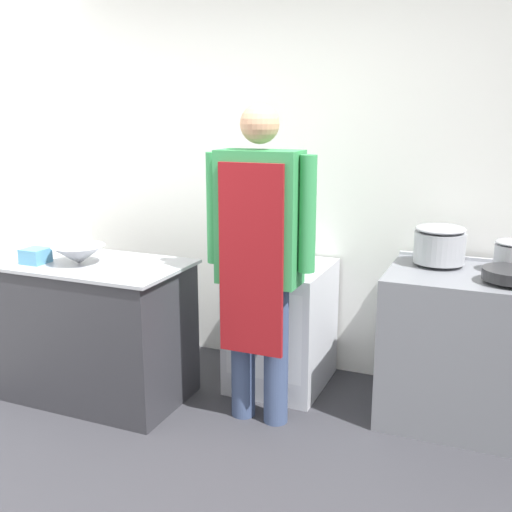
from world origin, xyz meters
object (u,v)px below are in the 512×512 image
object	(u,v)px
mixing_bowl	(79,255)
stock_pot	(440,243)
stove	(468,348)
plastic_tub	(35,256)
person_cook	(259,248)
fridge_unit	(281,325)
saute_pan	(512,274)

from	to	relation	value
mixing_bowl	stock_pot	xyz separation A→B (m)	(2.00, 0.73, 0.09)
stove	plastic_tub	xyz separation A→B (m)	(-2.46, -0.70, 0.47)
person_cook	mixing_bowl	xyz separation A→B (m)	(-1.11, -0.16, -0.11)
fridge_unit	stove	bearing A→B (deg)	-2.28
person_cook	saute_pan	xyz separation A→B (m)	(1.29, 0.33, -0.10)
person_cook	plastic_tub	world-z (taller)	person_cook
fridge_unit	saute_pan	bearing A→B (deg)	-7.03
stove	fridge_unit	bearing A→B (deg)	177.72
stove	stock_pot	xyz separation A→B (m)	(-0.21, 0.12, 0.57)
fridge_unit	stock_pot	xyz separation A→B (m)	(0.94, 0.08, 0.61)
stove	fridge_unit	xyz separation A→B (m)	(-1.15, 0.05, -0.04)
stock_pot	fridge_unit	bearing A→B (deg)	-175.42
fridge_unit	person_cook	distance (m)	0.80
stove	saute_pan	size ratio (longest dim) A/B	3.06
plastic_tub	saute_pan	bearing A→B (deg)	12.34
mixing_bowl	saute_pan	xyz separation A→B (m)	(2.40, 0.49, 0.01)
person_cook	stock_pot	size ratio (longest dim) A/B	6.17
stove	saute_pan	xyz separation A→B (m)	(0.19, -0.12, 0.49)
stove	person_cook	xyz separation A→B (m)	(-1.11, -0.45, 0.59)
plastic_tub	mixing_bowl	bearing A→B (deg)	19.72
stove	mixing_bowl	xyz separation A→B (m)	(-2.21, -0.61, 0.48)
fridge_unit	saute_pan	size ratio (longest dim) A/B	2.64
mixing_bowl	plastic_tub	xyz separation A→B (m)	(-0.25, -0.09, -0.01)
person_cook	saute_pan	size ratio (longest dim) A/B	5.91
fridge_unit	saute_pan	xyz separation A→B (m)	(1.34, -0.17, 0.53)
mixing_bowl	stock_pot	world-z (taller)	stock_pot
mixing_bowl	saute_pan	distance (m)	2.45
plastic_tub	stock_pot	bearing A→B (deg)	20.01
stove	person_cook	bearing A→B (deg)	-157.70
plastic_tub	person_cook	bearing A→B (deg)	10.24
stove	plastic_tub	distance (m)	2.60
person_cook	saute_pan	distance (m)	1.34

